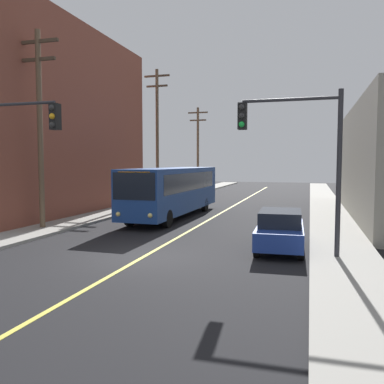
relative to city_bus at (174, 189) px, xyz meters
The scene contains 12 objects.
ground_plane 11.35m from the city_bus, 77.03° to the right, with size 120.00×120.00×0.00m, color black.
sidewalk_left 5.13m from the city_bus, 169.04° to the right, with size 2.50×90.00×0.15m, color gray.
sidewalk_right 9.96m from the city_bus, ahead, with size 2.50×90.00×0.15m, color gray.
lane_stripe_center 5.13m from the city_bus, 58.38° to the left, with size 0.16×60.00×0.01m, color #D8CC4C.
building_left_brick 11.89m from the city_bus, behind, with size 10.00×17.79×12.77m.
city_bus is the anchor object (origin of this frame).
parked_car_blue 11.03m from the city_bus, 47.97° to the right, with size 1.95×4.46×1.62m.
utility_pole_near 9.23m from the city_bus, 127.24° to the right, with size 2.40×0.28×10.18m.
utility_pole_mid 12.13m from the city_bus, 116.66° to the left, with size 2.40×0.28×11.82m.
utility_pole_far 22.83m from the city_bus, 101.56° to the left, with size 2.40×0.28×9.94m.
traffic_signal_left_corner 11.84m from the city_bus, 104.49° to the right, with size 3.75×0.48×6.00m.
traffic_signal_right_corner 12.49m from the city_bus, 49.65° to the right, with size 3.75×0.48×6.00m.
Camera 1 is at (5.95, -13.70, 3.55)m, focal length 37.61 mm.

